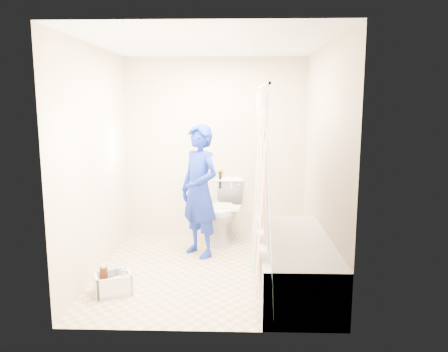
{
  "coord_description": "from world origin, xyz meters",
  "views": [
    {
      "loc": [
        0.3,
        -4.54,
        1.82
      ],
      "look_at": [
        0.14,
        0.38,
        0.98
      ],
      "focal_mm": 35.0,
      "sensor_mm": 36.0,
      "label": 1
    }
  ],
  "objects_px": {
    "bathtub": "(293,261)",
    "toilet": "(223,210)",
    "plumber": "(199,191)",
    "cleaning_caddy": "(114,284)"
  },
  "relations": [
    {
      "from": "bathtub",
      "to": "toilet",
      "type": "xyz_separation_m",
      "value": [
        -0.74,
        1.48,
        0.14
      ]
    },
    {
      "from": "bathtub",
      "to": "cleaning_caddy",
      "type": "height_order",
      "value": "bathtub"
    },
    {
      "from": "toilet",
      "to": "plumber",
      "type": "height_order",
      "value": "plumber"
    },
    {
      "from": "bathtub",
      "to": "toilet",
      "type": "bearing_deg",
      "value": 116.59
    },
    {
      "from": "toilet",
      "to": "plumber",
      "type": "xyz_separation_m",
      "value": [
        -0.26,
        -0.57,
        0.38
      ]
    },
    {
      "from": "plumber",
      "to": "cleaning_caddy",
      "type": "relative_size",
      "value": 3.82
    },
    {
      "from": "toilet",
      "to": "cleaning_caddy",
      "type": "distance_m",
      "value": 1.97
    },
    {
      "from": "bathtub",
      "to": "plumber",
      "type": "distance_m",
      "value": 1.45
    },
    {
      "from": "bathtub",
      "to": "plumber",
      "type": "xyz_separation_m",
      "value": [
        -1.0,
        0.91,
        0.51
      ]
    },
    {
      "from": "bathtub",
      "to": "plumber",
      "type": "height_order",
      "value": "plumber"
    }
  ]
}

